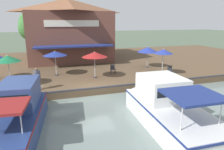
% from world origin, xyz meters
% --- Properties ---
extents(ground_plane, '(220.00, 220.00, 0.00)m').
position_xyz_m(ground_plane, '(0.00, 0.00, 0.00)').
color(ground_plane, '#4C5B47').
extents(quay_deck, '(22.00, 56.00, 0.60)m').
position_xyz_m(quay_deck, '(-11.00, 0.00, 0.30)').
color(quay_deck, brown).
rests_on(quay_deck, ground).
extents(quay_edge_fender, '(0.20, 50.40, 0.10)m').
position_xyz_m(quay_edge_fender, '(-0.10, 0.00, 0.65)').
color(quay_edge_fender, '#2D2D33').
rests_on(quay_edge_fender, quay_deck).
extents(waterfront_restaurant, '(11.30, 10.53, 7.81)m').
position_xyz_m(waterfront_restaurant, '(-13.76, -0.38, 4.57)').
color(waterfront_restaurant, brown).
rests_on(waterfront_restaurant, quay_deck).
extents(patio_umbrella_by_entrance, '(2.27, 2.27, 2.29)m').
position_xyz_m(patio_umbrella_by_entrance, '(-5.56, 7.18, 2.57)').
color(patio_umbrella_by_entrance, '#B7B7B7').
rests_on(patio_umbrella_by_entrance, quay_deck).
extents(patio_umbrella_near_quay_edge, '(2.25, 2.25, 2.38)m').
position_xyz_m(patio_umbrella_near_quay_edge, '(-3.07, 0.68, 2.71)').
color(patio_umbrella_near_quay_edge, '#B7B7B7').
rests_on(patio_umbrella_near_quay_edge, quay_deck).
extents(patio_umbrella_back_row, '(2.18, 2.18, 2.32)m').
position_xyz_m(patio_umbrella_back_row, '(-5.06, -2.60, 2.67)').
color(patio_umbrella_back_row, '#B7B7B7').
rests_on(patio_umbrella_back_row, quay_deck).
extents(patio_umbrella_mid_patio_right, '(1.91, 1.91, 2.48)m').
position_xyz_m(patio_umbrella_mid_patio_right, '(-2.65, -6.15, 2.80)').
color(patio_umbrella_mid_patio_right, '#B7B7B7').
rests_on(patio_umbrella_mid_patio_right, quay_deck).
extents(patio_umbrella_mid_patio_left, '(1.79, 1.79, 2.48)m').
position_xyz_m(patio_umbrella_mid_patio_left, '(-2.19, 7.01, 2.82)').
color(patio_umbrella_mid_patio_left, '#B7B7B7').
rests_on(patio_umbrella_mid_patio_left, quay_deck).
extents(cafe_chair_back_row_seat, '(0.45, 0.45, 0.85)m').
position_xyz_m(cafe_chair_back_row_seat, '(-4.08, 2.70, 1.08)').
color(cafe_chair_back_row_seat, '#2D2D33').
rests_on(cafe_chair_back_row_seat, quay_deck).
extents(cafe_chair_under_first_umbrella, '(0.53, 0.53, 0.85)m').
position_xyz_m(cafe_chair_under_first_umbrella, '(-2.02, 7.76, 1.08)').
color(cafe_chair_under_first_umbrella, '#2D2D33').
rests_on(cafe_chair_under_first_umbrella, quay_deck).
extents(person_at_quay_edge, '(0.48, 0.48, 1.69)m').
position_xyz_m(person_at_quay_edge, '(-1.11, -4.09, 1.66)').
color(person_at_quay_edge, gold).
rests_on(person_at_quay_edge, quay_deck).
extents(motorboat_distant_upstream, '(7.29, 2.98, 2.42)m').
position_xyz_m(motorboat_distant_upstream, '(3.39, -4.83, 0.96)').
color(motorboat_distant_upstream, navy).
rests_on(motorboat_distant_upstream, river_water).
extents(motorboat_nearest_quay, '(7.74, 2.98, 2.48)m').
position_xyz_m(motorboat_nearest_quay, '(4.99, 2.72, 0.95)').
color(motorboat_nearest_quay, silver).
rests_on(motorboat_nearest_quay, river_water).
extents(mooring_post, '(0.22, 0.22, 0.82)m').
position_xyz_m(mooring_post, '(-0.35, -5.60, 1.02)').
color(mooring_post, '#473323').
rests_on(mooring_post, quay_deck).
extents(tree_behind_restaurant, '(4.86, 4.63, 6.76)m').
position_xyz_m(tree_behind_restaurant, '(-17.32, -4.78, 4.92)').
color(tree_behind_restaurant, brown).
rests_on(tree_behind_restaurant, quay_deck).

